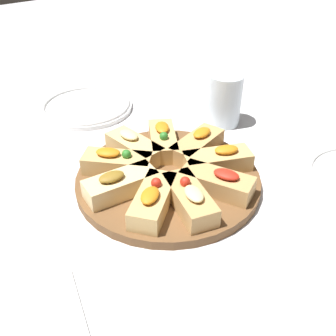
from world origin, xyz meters
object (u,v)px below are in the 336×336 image
Objects in this scene: serving_board at (168,179)px; napkin_stack at (30,331)px; water_glass at (225,100)px; plate_left at (86,106)px.

serving_board is 2.19× the size of napkin_stack.
water_glass is at bearing 114.40° from napkin_stack.
napkin_stack is (0.47, -0.31, -0.00)m from plate_left.
serving_board is 0.34m from plate_left.
water_glass is (-0.10, 0.23, 0.05)m from serving_board.
plate_left is (-0.34, 0.02, -0.00)m from serving_board.
serving_board is 0.25m from water_glass.
plate_left is at bearing -138.57° from water_glass.
serving_board and plate_left have the same top height.
napkin_stack is at bearing -65.60° from water_glass.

